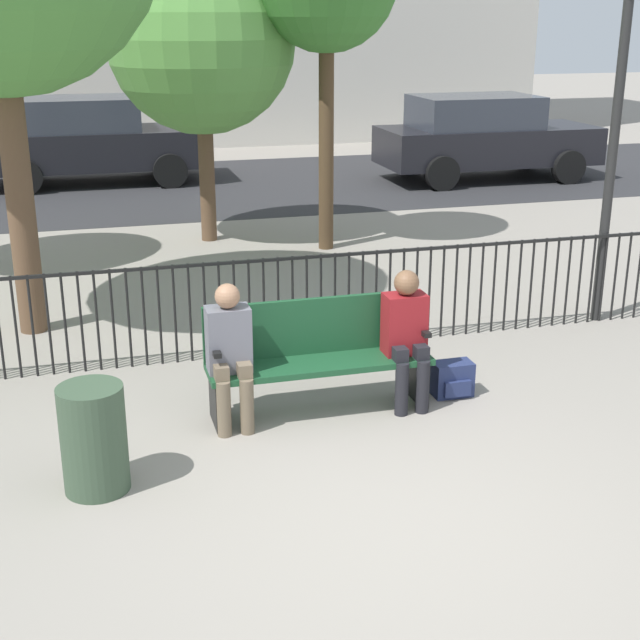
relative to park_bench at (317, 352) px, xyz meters
name	(u,v)px	position (x,y,z in m)	size (l,w,h in m)	color
ground_plane	(391,521)	(0.00, -1.81, -0.50)	(80.00, 80.00, 0.00)	gray
park_bench	(317,352)	(0.00, 0.00, 0.00)	(1.83, 0.45, 0.92)	#194728
seated_person_0	(230,349)	(-0.74, -0.13, 0.15)	(0.34, 0.39, 1.16)	brown
seated_person_1	(406,332)	(0.72, -0.13, 0.16)	(0.34, 0.39, 1.16)	black
backpack	(453,379)	(1.18, -0.06, -0.35)	(0.34, 0.24, 0.30)	navy
fence_railing	(279,297)	(-0.02, 1.34, 0.06)	(9.01, 0.03, 0.95)	black
tree_2	(201,39)	(0.02, 6.02, 2.28)	(2.56, 2.56, 4.07)	brown
lamp_post	(619,93)	(3.47, 1.40, 1.86)	(0.28, 0.28, 3.55)	black
street_surface	(175,188)	(0.00, 10.19, -0.49)	(24.00, 6.00, 0.01)	#2B2B2D
parked_car_0	(484,136)	(5.94, 9.51, 0.35)	(4.20, 1.94, 1.62)	black
parked_car_1	(90,139)	(-1.46, 11.12, 0.35)	(4.20, 1.94, 1.62)	black
trash_bin	(94,439)	(-1.81, -0.88, -0.12)	(0.45, 0.45, 0.76)	#384C38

